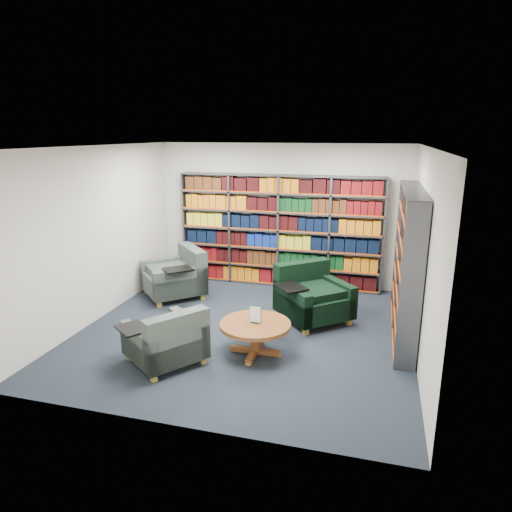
% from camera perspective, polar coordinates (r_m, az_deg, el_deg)
% --- Properties ---
extents(room_shell, '(5.02, 5.02, 2.82)m').
position_cam_1_polar(room_shell, '(6.77, -1.34, 1.58)').
color(room_shell, black).
rests_on(room_shell, ground).
extents(bookshelf_back, '(4.00, 0.28, 2.20)m').
position_cam_1_polar(bookshelf_back, '(9.05, 2.90, 3.08)').
color(bookshelf_back, '#47494F').
rests_on(bookshelf_back, ground).
extents(bookshelf_right, '(0.28, 2.50, 2.20)m').
position_cam_1_polar(bookshelf_right, '(7.18, 18.35, -0.92)').
color(bookshelf_right, '#47494F').
rests_on(bookshelf_right, ground).
extents(chair_teal_left, '(1.41, 1.41, 0.91)m').
position_cam_1_polar(chair_teal_left, '(8.70, -9.68, -2.60)').
color(chair_teal_left, '#061E3E').
rests_on(chair_teal_left, ground).
extents(chair_green_right, '(1.40, 1.40, 0.91)m').
position_cam_1_polar(chair_green_right, '(7.60, 6.84, -5.15)').
color(chair_green_right, black).
rests_on(chair_green_right, ground).
extents(chair_teal_front, '(1.22, 1.22, 0.80)m').
position_cam_1_polar(chair_teal_front, '(6.23, -10.95, -10.50)').
color(chair_teal_front, '#061E3E').
rests_on(chair_teal_front, ground).
extents(coffee_table, '(0.99, 0.99, 0.69)m').
position_cam_1_polar(coffee_table, '(6.37, -0.10, -9.13)').
color(coffee_table, brown).
rests_on(coffee_table, ground).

